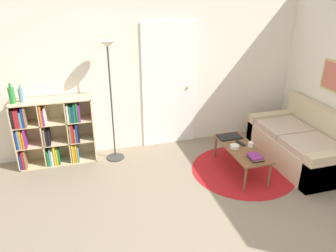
# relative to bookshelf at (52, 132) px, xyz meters

# --- Properties ---
(ground_plane) EXTENTS (14.00, 14.00, 0.00)m
(ground_plane) POSITION_rel_bookshelf_xyz_m (1.74, -2.44, -0.52)
(ground_plane) COLOR gray
(wall_back) EXTENTS (7.78, 0.11, 2.60)m
(wall_back) POSITION_rel_bookshelf_xyz_m (1.75, 0.21, 0.77)
(wall_back) COLOR silver
(wall_back) RESTS_ON ground_plane
(rug) EXTENTS (1.53, 1.53, 0.01)m
(rug) POSITION_rel_bookshelf_xyz_m (2.70, -1.04, -0.51)
(rug) COLOR #B2191E
(rug) RESTS_ON ground_plane
(bookshelf) EXTENTS (1.15, 0.34, 1.03)m
(bookshelf) POSITION_rel_bookshelf_xyz_m (0.00, 0.00, 0.00)
(bookshelf) COLOR beige
(bookshelf) RESTS_ON ground_plane
(floor_lamp) EXTENTS (0.28, 0.28, 1.86)m
(floor_lamp) POSITION_rel_bookshelf_xyz_m (0.91, -0.13, 0.94)
(floor_lamp) COLOR #333333
(floor_lamp) RESTS_ON ground_plane
(couch) EXTENTS (0.91, 1.64, 0.85)m
(couch) POSITION_rel_bookshelf_xyz_m (3.73, -1.03, -0.24)
(couch) COLOR #CCB793
(couch) RESTS_ON ground_plane
(coffee_table) EXTENTS (0.45, 1.06, 0.39)m
(coffee_table) POSITION_rel_bookshelf_xyz_m (2.65, -1.04, -0.16)
(coffee_table) COLOR brown
(coffee_table) RESTS_ON ground_plane
(laptop) EXTENTS (0.36, 0.23, 0.02)m
(laptop) POSITION_rel_bookshelf_xyz_m (2.63, -0.67, -0.11)
(laptop) COLOR black
(laptop) RESTS_ON coffee_table
(bowl) EXTENTS (0.13, 0.13, 0.05)m
(bowl) POSITION_rel_bookshelf_xyz_m (2.54, -1.03, -0.10)
(bowl) COLOR silver
(bowl) RESTS_ON coffee_table
(book_stack_on_table) EXTENTS (0.17, 0.21, 0.06)m
(book_stack_on_table) POSITION_rel_bookshelf_xyz_m (2.67, -1.39, -0.10)
(book_stack_on_table) COLOR black
(book_stack_on_table) RESTS_ON coffee_table
(cup) EXTENTS (0.08, 0.08, 0.07)m
(cup) POSITION_rel_bookshelf_xyz_m (2.78, -1.05, -0.09)
(cup) COLOR white
(cup) RESTS_ON coffee_table
(remote) EXTENTS (0.08, 0.18, 0.02)m
(remote) POSITION_rel_bookshelf_xyz_m (2.69, -0.93, -0.11)
(remote) COLOR black
(remote) RESTS_ON coffee_table
(bottle_left) EXTENTS (0.08, 0.08, 0.29)m
(bottle_left) POSITION_rel_bookshelf_xyz_m (-0.45, -0.03, 0.64)
(bottle_left) COLOR #2D8438
(bottle_left) RESTS_ON bookshelf
(bottle_middle) EXTENTS (0.08, 0.08, 0.25)m
(bottle_middle) POSITION_rel_bookshelf_xyz_m (-0.33, 0.00, 0.62)
(bottle_middle) COLOR #6B93A3
(bottle_middle) RESTS_ON bookshelf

